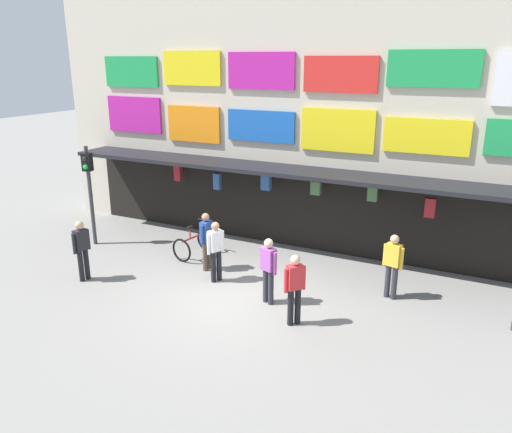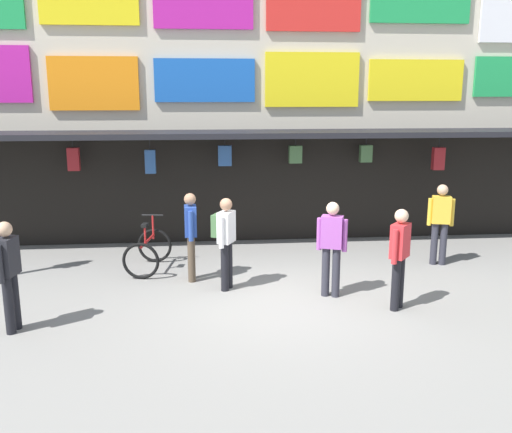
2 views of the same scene
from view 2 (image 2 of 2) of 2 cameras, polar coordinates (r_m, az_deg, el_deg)
name	(u,v)px [view 2 (image 2 of 2)]	position (r m, az deg, el deg)	size (l,w,h in m)	color
ground_plane	(281,299)	(9.73, 2.60, -8.42)	(80.00, 80.00, 0.00)	gray
shopfront	(256,72)	(13.64, 0.04, 14.57)	(18.00, 2.60, 8.00)	beige
bicycle_parked	(148,251)	(11.32, -11.02, -3.52)	(0.89, 1.26, 1.05)	black
pedestrian_in_yellow	(440,220)	(11.96, 18.41, -0.33)	(0.52, 0.30, 1.68)	#2D2D38
pedestrian_in_blue	(225,237)	(9.91, -3.19, -2.06)	(0.45, 0.49, 1.68)	black
pedestrian_in_purple	(9,270)	(8.92, -24.06, -5.08)	(0.28, 0.52, 1.68)	black
pedestrian_in_red	(191,232)	(10.45, -6.71, -1.57)	(0.23, 0.53, 1.68)	brown
pedestrian_in_white	(399,253)	(9.29, 14.51, -3.69)	(0.40, 0.42, 1.68)	black
pedestrian_in_green	(332,244)	(9.64, 7.78, -2.80)	(0.50, 0.34, 1.68)	#2D2D38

